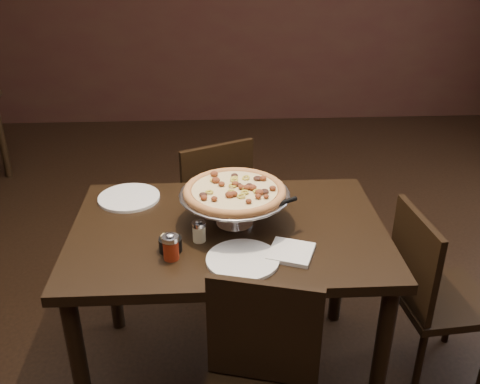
{
  "coord_description": "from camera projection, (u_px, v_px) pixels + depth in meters",
  "views": [
    {
      "loc": [
        0.03,
        -1.96,
        1.9
      ],
      "look_at": [
        0.13,
        -0.05,
        0.93
      ],
      "focal_mm": 40.0,
      "sensor_mm": 36.0,
      "label": 1
    }
  ],
  "objects": [
    {
      "name": "serving_spatula",
      "position": [
        283.0,
        203.0,
        2.04
      ],
      "size": [
        0.16,
        0.16,
        0.02
      ],
      "rotation": [
        0.0,
        0.0,
        -0.99
      ],
      "color": "silver",
      "rests_on": "pizza_stand"
    },
    {
      "name": "room",
      "position": [
        221.0,
        70.0,
        2.0
      ],
      "size": [
        6.04,
        7.04,
        2.84
      ],
      "color": "black",
      "rests_on": "ground"
    },
    {
      "name": "pepper_flake_shaker",
      "position": [
        171.0,
        247.0,
        1.94
      ],
      "size": [
        0.06,
        0.06,
        0.11
      ],
      "color": "maroon",
      "rests_on": "dining_table"
    },
    {
      "name": "chair_far",
      "position": [
        209.0,
        204.0,
        3.0
      ],
      "size": [
        0.55,
        0.55,
        0.88
      ],
      "rotation": [
        0.0,
        0.0,
        3.58
      ],
      "color": "black",
      "rests_on": "ground"
    },
    {
      "name": "chair_side",
      "position": [
        432.0,
        291.0,
        2.33
      ],
      "size": [
        0.43,
        0.43,
        0.84
      ],
      "rotation": [
        0.0,
        0.0,
        1.67
      ],
      "color": "black",
      "rests_on": "ground"
    },
    {
      "name": "plate_left",
      "position": [
        129.0,
        198.0,
        2.38
      ],
      "size": [
        0.27,
        0.27,
        0.01
      ],
      "primitive_type": "cylinder",
      "color": "white",
      "rests_on": "dining_table"
    },
    {
      "name": "packet_caddy",
      "position": [
        170.0,
        244.0,
        2.0
      ],
      "size": [
        0.09,
        0.09,
        0.07
      ],
      "rotation": [
        0.0,
        0.0,
        -0.35
      ],
      "color": "black",
      "rests_on": "dining_table"
    },
    {
      "name": "plate_near",
      "position": [
        243.0,
        260.0,
        1.94
      ],
      "size": [
        0.27,
        0.27,
        0.01
      ],
      "primitive_type": "cylinder",
      "color": "white",
      "rests_on": "dining_table"
    },
    {
      "name": "napkin_stack",
      "position": [
        291.0,
        252.0,
        1.99
      ],
      "size": [
        0.2,
        0.2,
        0.02
      ],
      "primitive_type": "cube",
      "rotation": [
        0.0,
        0.0,
        -0.37
      ],
      "color": "white",
      "rests_on": "dining_table"
    },
    {
      "name": "dining_table",
      "position": [
        229.0,
        249.0,
        2.21
      ],
      "size": [
        1.27,
        0.85,
        0.79
      ],
      "rotation": [
        0.0,
        0.0,
        0.0
      ],
      "color": "black",
      "rests_on": "ground"
    },
    {
      "name": "parmesan_shaker",
      "position": [
        199.0,
        231.0,
        2.05
      ],
      "size": [
        0.05,
        0.05,
        0.09
      ],
      "color": "beige",
      "rests_on": "dining_table"
    },
    {
      "name": "pizza_stand",
      "position": [
        235.0,
        192.0,
        2.12
      ],
      "size": [
        0.44,
        0.44,
        0.18
      ],
      "color": "silver",
      "rests_on": "dining_table"
    }
  ]
}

